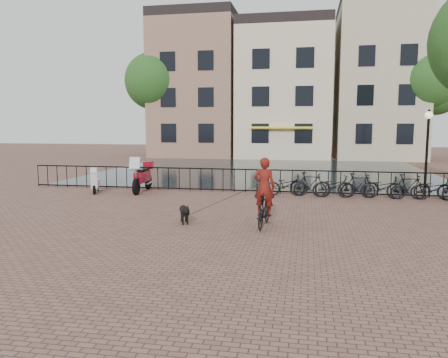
% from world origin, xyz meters
% --- Properties ---
extents(ground, '(100.00, 100.00, 0.00)m').
position_xyz_m(ground, '(0.00, 0.00, 0.00)').
color(ground, brown).
rests_on(ground, ground).
extents(canal_water, '(20.00, 20.00, 0.00)m').
position_xyz_m(canal_water, '(0.00, 17.30, 0.00)').
color(canal_water, black).
rests_on(canal_water, ground).
extents(railing, '(20.00, 0.05, 1.02)m').
position_xyz_m(railing, '(0.00, 8.00, 0.50)').
color(railing, black).
rests_on(railing, ground).
extents(canal_house_left, '(7.50, 9.00, 12.80)m').
position_xyz_m(canal_house_left, '(-7.50, 30.00, 6.40)').
color(canal_house_left, '#896D4F').
rests_on(canal_house_left, ground).
extents(canal_house_mid, '(8.00, 9.50, 11.80)m').
position_xyz_m(canal_house_mid, '(0.50, 30.00, 5.90)').
color(canal_house_mid, beige).
rests_on(canal_house_mid, ground).
extents(canal_house_right, '(7.00, 9.00, 13.30)m').
position_xyz_m(canal_house_right, '(8.50, 30.00, 6.65)').
color(canal_house_right, tan).
rests_on(canal_house_right, ground).
extents(tree_far_left, '(5.04, 5.04, 9.27)m').
position_xyz_m(tree_far_left, '(-11.00, 27.00, 6.73)').
color(tree_far_left, black).
rests_on(tree_far_left, ground).
extents(tree_far_right, '(4.76, 4.76, 8.76)m').
position_xyz_m(tree_far_right, '(12.00, 27.00, 6.35)').
color(tree_far_right, black).
rests_on(tree_far_right, ground).
extents(lamp_post, '(0.30, 0.30, 3.45)m').
position_xyz_m(lamp_post, '(7.20, 7.60, 2.38)').
color(lamp_post, black).
rests_on(lamp_post, ground).
extents(cyclist, '(0.78, 1.76, 2.36)m').
position_xyz_m(cyclist, '(1.42, 1.68, 0.90)').
color(cyclist, black).
rests_on(cyclist, ground).
extents(dog, '(0.60, 0.93, 0.60)m').
position_xyz_m(dog, '(-0.96, 1.71, 0.30)').
color(dog, black).
rests_on(dog, ground).
extents(motorcycle, '(0.70, 2.32, 1.63)m').
position_xyz_m(motorcycle, '(-4.46, 7.29, 0.82)').
color(motorcycle, maroon).
rests_on(motorcycle, ground).
extents(scooter, '(0.76, 1.30, 1.17)m').
position_xyz_m(scooter, '(-6.36, 6.69, 0.58)').
color(scooter, silver).
rests_on(scooter, ground).
extents(parked_bike_0, '(1.78, 0.84, 0.90)m').
position_xyz_m(parked_bike_0, '(1.80, 7.40, 0.45)').
color(parked_bike_0, black).
rests_on(parked_bike_0, ground).
extents(parked_bike_1, '(1.71, 0.69, 1.00)m').
position_xyz_m(parked_bike_1, '(2.75, 7.40, 0.50)').
color(parked_bike_1, black).
rests_on(parked_bike_1, ground).
extents(parked_bike_2, '(1.77, 0.78, 0.90)m').
position_xyz_m(parked_bike_2, '(3.70, 7.40, 0.45)').
color(parked_bike_2, black).
rests_on(parked_bike_2, ground).
extents(parked_bike_3, '(1.72, 0.75, 1.00)m').
position_xyz_m(parked_bike_3, '(4.65, 7.40, 0.50)').
color(parked_bike_3, black).
rests_on(parked_bike_3, ground).
extents(parked_bike_4, '(1.75, 0.70, 0.90)m').
position_xyz_m(parked_bike_4, '(5.60, 7.40, 0.45)').
color(parked_bike_4, black).
rests_on(parked_bike_4, ground).
extents(parked_bike_5, '(1.68, 0.55, 1.00)m').
position_xyz_m(parked_bike_5, '(6.55, 7.40, 0.50)').
color(parked_bike_5, black).
rests_on(parked_bike_5, ground).
extents(parked_bike_6, '(1.78, 0.81, 0.90)m').
position_xyz_m(parked_bike_6, '(7.50, 7.40, 0.45)').
color(parked_bike_6, black).
rests_on(parked_bike_6, ground).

